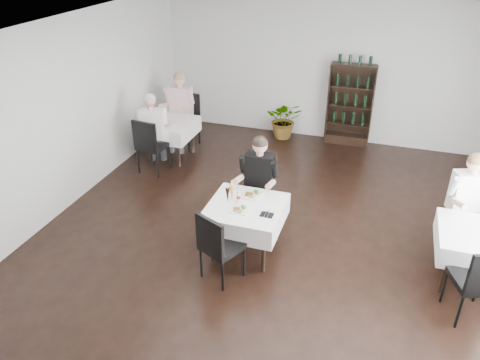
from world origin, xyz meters
name	(u,v)px	position (x,y,z in m)	size (l,w,h in m)	color
room_shell	(268,161)	(0.00, 0.00, 1.50)	(9.00, 9.00, 9.00)	black
wine_shelf	(350,106)	(0.60, 4.31, 0.85)	(0.90, 0.28, 1.75)	black
main_table	(246,214)	(-0.30, 0.00, 0.62)	(1.03, 1.03, 0.77)	black
left_table	(169,128)	(-2.70, 2.50, 0.62)	(0.98, 0.98, 0.77)	black
right_table	(477,243)	(2.70, 0.30, 0.62)	(0.98, 0.98, 0.77)	black
potted_tree	(285,119)	(-0.75, 4.20, 0.42)	(0.76, 0.66, 0.85)	#1F561D
main_chair_far	(257,198)	(-0.34, 0.68, 0.50)	(0.51, 0.51, 0.87)	black
main_chair_near	(217,244)	(-0.45, -0.71, 0.58)	(0.62, 0.62, 1.02)	black
left_chair_far	(186,116)	(-2.64, 3.19, 0.63)	(0.56, 0.56, 1.10)	black
left_chair_near	(150,143)	(-2.73, 1.76, 0.62)	(0.54, 0.55, 1.08)	black
right_chair_far	(469,212)	(2.68, 1.09, 0.61)	(0.51, 0.51, 1.06)	black
right_chair_near	(480,280)	(2.66, -0.44, 0.61)	(0.63, 0.63, 1.07)	black
diner_main	(258,178)	(-0.31, 0.61, 0.88)	(0.57, 0.57, 1.52)	#3E3E45
diner_left_far	(179,105)	(-2.70, 3.03, 0.92)	(0.61, 0.61, 1.59)	#3E3E45
diner_left_near	(153,125)	(-2.78, 2.02, 0.87)	(0.64, 0.69, 1.50)	#3E3E45
diner_right_far	(469,198)	(2.61, 0.96, 0.89)	(0.67, 0.71, 1.53)	#3E3E45
plate_far	(252,195)	(-0.29, 0.27, 0.79)	(0.30, 0.30, 0.08)	white
plate_near	(239,210)	(-0.34, -0.16, 0.79)	(0.25, 0.25, 0.07)	white
pilsner_dark	(228,195)	(-0.57, 0.00, 0.88)	(0.06, 0.06, 0.27)	black
pilsner_lager	(232,192)	(-0.53, 0.06, 0.90)	(0.07, 0.07, 0.32)	gold
coke_bottle	(239,196)	(-0.43, 0.06, 0.86)	(0.06, 0.06, 0.23)	silver
napkin_cutlery	(267,215)	(0.04, -0.14, 0.78)	(0.18, 0.20, 0.02)	black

